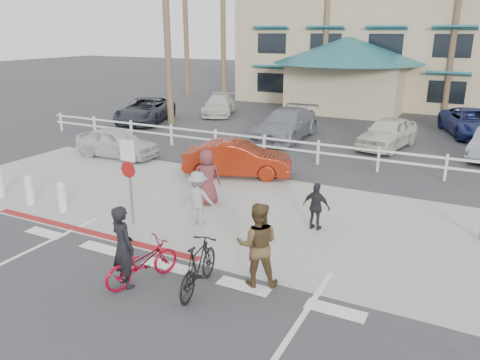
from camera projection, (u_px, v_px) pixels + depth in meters
The scene contains 31 objects.
ground at pixel (151, 278), 10.36m from camera, with size 140.00×140.00×0.00m, color #333335.
bike_path at pixel (85, 326), 8.66m from camera, with size 12.00×16.00×0.01m, color #333335.
sidewalk_plaza at pixel (243, 211), 14.17m from camera, with size 22.00×7.00×0.01m, color gray.
cross_street at pixel (291, 176), 17.56m from camera, with size 40.00×5.00×0.01m, color #333335.
parking_lot at pixel (353, 130), 25.61m from camera, with size 50.00×16.00×0.01m, color #333335.
curb_red at pixel (89, 232), 12.67m from camera, with size 7.00×0.25×0.02m, color maroon.
rail_fence at pixel (320, 153), 18.89m from camera, with size 29.40×0.16×1.00m, color silver, non-canonical shape.
building at pixel (431, 24), 34.03m from camera, with size 28.00×16.00×11.30m, color tan, non-canonical shape.
sign_post at pixel (130, 175), 12.77m from camera, with size 0.50×0.10×2.90m, color gray, non-canonical shape.
bollard_0 at pixel (62, 197), 13.99m from camera, with size 0.26×0.26×0.95m, color silver, non-canonical shape.
bollard_1 at pixel (30, 190), 14.59m from camera, with size 0.26×0.26×0.95m, color silver, non-canonical shape.
bollard_2 at pixel (0, 183), 15.20m from camera, with size 0.26×0.26×0.95m, color silver, non-canonical shape.
palm_0 at pixel (185, 0), 37.03m from camera, with size 4.00×4.00×15.00m, color #1E5027, non-canonical shape.
palm_1 at pixel (223, 12), 34.75m from camera, with size 4.00×4.00×13.00m, color #1E5027, non-canonical shape.
palm_3 at pixel (328, 2), 31.13m from camera, with size 4.00×4.00×14.00m, color #1E5027, non-canonical shape.
palm_5 at pixel (458, 7), 27.82m from camera, with size 4.00×4.00×13.00m, color #1E5027, non-canonical shape.
palm_10 at pixel (166, 15), 25.56m from camera, with size 4.00×4.00×12.00m, color #1E5027, non-canonical shape.
bike_red at pixel (142, 262), 10.06m from camera, with size 0.61×1.76×0.92m, color maroon.
rider_red at pixel (123, 247), 9.79m from camera, with size 0.66×0.44×1.82m, color black.
bike_black at pixel (198, 266), 9.72m from camera, with size 0.52×1.83×1.10m, color black.
rider_black at pixel (258, 245), 9.83m from camera, with size 0.91×0.71×1.86m, color #513C22.
pedestrian_a at pixel (198, 198), 13.00m from camera, with size 1.00×0.57×1.55m, color gray.
pedestrian_child at pixel (316, 207), 12.67m from camera, with size 0.78×0.33×1.34m, color black.
pedestrian_b at pixel (207, 177), 14.47m from camera, with size 0.86×0.56×1.76m, color maroon.
car_white_sedan at pixel (238, 159), 17.41m from camera, with size 1.39×3.98×1.31m, color maroon.
car_red_compact at pixel (117, 142), 20.01m from camera, with size 1.51×3.74×1.28m, color silver.
lot_car_0 at pixel (145, 110), 27.50m from camera, with size 2.38×5.16×1.43m, color #252832.
lot_car_1 at pixel (286, 124), 23.35m from camera, with size 2.08×5.12×1.49m, color slate.
lot_car_2 at pixel (388, 133), 21.55m from camera, with size 1.67×4.15×1.41m, color beige.
lot_car_4 at pixel (219, 105), 30.04m from camera, with size 1.73×4.27×1.24m, color silver.
lot_car_5 at pixel (472, 123), 23.98m from camera, with size 2.29×4.97×1.38m, color navy.
Camera 1 is at (5.94, -7.29, 5.24)m, focal length 35.00 mm.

